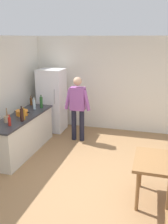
% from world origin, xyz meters
% --- Properties ---
extents(ground_plane, '(14.00, 14.00, 0.00)m').
position_xyz_m(ground_plane, '(0.00, 0.00, 0.00)').
color(ground_plane, '#936D47').
extents(wall_back, '(6.40, 0.12, 2.70)m').
position_xyz_m(wall_back, '(0.00, 3.00, 1.35)').
color(wall_back, silver).
rests_on(wall_back, ground_plane).
extents(kitchen_counter, '(0.64, 2.20, 0.90)m').
position_xyz_m(kitchen_counter, '(-2.00, 0.80, 0.45)').
color(kitchen_counter, beige).
rests_on(kitchen_counter, ground_plane).
extents(refrigerator, '(0.70, 0.67, 1.80)m').
position_xyz_m(refrigerator, '(-1.90, 2.40, 0.90)').
color(refrigerator, white).
rests_on(refrigerator, ground_plane).
extents(person, '(0.70, 0.22, 1.70)m').
position_xyz_m(person, '(-0.95, 1.85, 0.98)').
color(person, '#1E1E2D').
rests_on(person, ground_plane).
extents(cooking_pot, '(0.40, 0.28, 0.12)m').
position_xyz_m(cooking_pot, '(-2.02, 0.87, 0.96)').
color(cooking_pot, orange).
rests_on(cooking_pot, kitchen_counter).
extents(utensil_jar, '(0.11, 0.11, 0.32)m').
position_xyz_m(utensil_jar, '(-2.07, 0.31, 0.98)').
color(utensil_jar, tan).
rests_on(utensil_jar, kitchen_counter).
extents(bottle_beer_brown, '(0.06, 0.06, 0.26)m').
position_xyz_m(bottle_beer_brown, '(-2.23, 1.75, 1.01)').
color(bottle_beer_brown, '#5B3314').
rests_on(bottle_beer_brown, kitchen_counter).
extents(bottle_water_clear, '(0.07, 0.07, 0.30)m').
position_xyz_m(bottle_water_clear, '(-1.97, 1.42, 1.03)').
color(bottle_water_clear, silver).
rests_on(bottle_water_clear, kitchen_counter).
extents(bottle_wine_dark, '(0.08, 0.08, 0.34)m').
position_xyz_m(bottle_wine_dark, '(-1.79, 0.47, 1.05)').
color(bottle_wine_dark, black).
rests_on(bottle_wine_dark, kitchen_counter).
extents(bottle_oil_amber, '(0.06, 0.06, 0.28)m').
position_xyz_m(bottle_oil_amber, '(-1.82, 0.59, 1.02)').
color(bottle_oil_amber, '#996619').
rests_on(bottle_oil_amber, kitchen_counter).
extents(bottle_sauce_red, '(0.06, 0.06, 0.24)m').
position_xyz_m(bottle_sauce_red, '(-1.89, 0.14, 1.00)').
color(bottle_sauce_red, '#B22319').
rests_on(bottle_sauce_red, kitchen_counter).
extents(bottle_wine_green, '(0.08, 0.08, 0.34)m').
position_xyz_m(bottle_wine_green, '(-1.85, 1.59, 1.05)').
color(bottle_wine_green, '#1E5123').
rests_on(bottle_wine_green, kitchen_counter).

